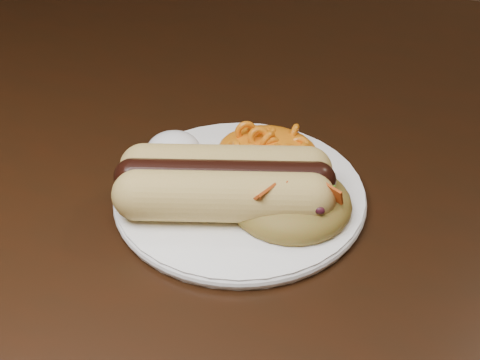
% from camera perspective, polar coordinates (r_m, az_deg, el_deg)
% --- Properties ---
extents(table, '(1.60, 0.90, 0.75)m').
position_cam_1_polar(table, '(0.68, -5.68, -3.19)').
color(table, black).
rests_on(table, floor).
extents(plate, '(0.26, 0.26, 0.01)m').
position_cam_1_polar(plate, '(0.55, 0.00, -1.27)').
color(plate, white).
rests_on(plate, table).
extents(hotdog, '(0.14, 0.12, 0.04)m').
position_cam_1_polar(hotdog, '(0.52, -1.32, -0.14)').
color(hotdog, tan).
rests_on(hotdog, plate).
extents(mac_and_cheese, '(0.10, 0.10, 0.03)m').
position_cam_1_polar(mac_and_cheese, '(0.57, 2.42, 3.34)').
color(mac_and_cheese, orange).
rests_on(mac_and_cheese, plate).
extents(sour_cream, '(0.06, 0.06, 0.03)m').
position_cam_1_polar(sour_cream, '(0.57, -5.74, 3.06)').
color(sour_cream, white).
rests_on(sour_cream, plate).
extents(taco_salad, '(0.10, 0.09, 0.04)m').
position_cam_1_polar(taco_salad, '(0.51, 4.34, -1.02)').
color(taco_salad, '#A53417').
rests_on(taco_salad, plate).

